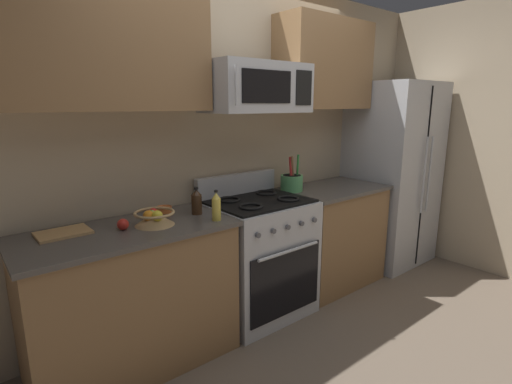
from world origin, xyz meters
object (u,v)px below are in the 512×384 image
at_px(apple_loose, 123,224).
at_px(cutting_board, 63,233).
at_px(bottle_soy, 197,202).
at_px(bottle_oil, 216,207).
at_px(refrigerator, 392,174).
at_px(prep_bowl, 164,209).
at_px(microwave, 256,88).
at_px(range_oven, 259,256).
at_px(fruit_basket, 154,217).
at_px(utensil_crock, 292,182).

distance_m(apple_loose, cutting_board, 0.33).
bearing_deg(bottle_soy, bottle_oil, -83.16).
bearing_deg(apple_loose, refrigerator, -0.20).
relative_size(apple_loose, prep_bowl, 0.62).
height_order(microwave, prep_bowl, microwave).
height_order(range_oven, microwave, microwave).
relative_size(refrigerator, bottle_oil, 9.33).
bearing_deg(fruit_basket, utensil_crock, 6.92).
bearing_deg(bottle_oil, refrigerator, 4.34).
xyz_separation_m(fruit_basket, prep_bowl, (0.17, 0.23, -0.03)).
xyz_separation_m(range_oven, apple_loose, (-1.05, -0.01, 0.47)).
distance_m(range_oven, cutting_board, 1.42).
relative_size(microwave, fruit_basket, 3.12).
distance_m(range_oven, apple_loose, 1.15).
bearing_deg(utensil_crock, bottle_oil, -162.07).
bearing_deg(prep_bowl, range_oven, -15.52).
bearing_deg(bottle_oil, range_oven, 20.57).
bearing_deg(cutting_board, utensil_crock, -0.19).
height_order(microwave, bottle_oil, microwave).
distance_m(refrigerator, bottle_oil, 2.30).
bearing_deg(bottle_soy, range_oven, -1.40).
bearing_deg(bottle_oil, microwave, 23.20).
bearing_deg(bottle_soy, utensil_crock, 6.43).
bearing_deg(bottle_oil, fruit_basket, 156.30).
bearing_deg(fruit_basket, bottle_oil, -23.70).
relative_size(range_oven, cutting_board, 3.84).
relative_size(refrigerator, prep_bowl, 16.73).
bearing_deg(range_oven, bottle_soy, 178.60).
relative_size(fruit_basket, apple_loose, 3.62).
bearing_deg(refrigerator, cutting_board, 177.26).
distance_m(fruit_basket, bottle_oil, 0.39).
bearing_deg(bottle_oil, bottle_soy, 96.84).
bearing_deg(prep_bowl, cutting_board, -174.88).
height_order(fruit_basket, apple_loose, fruit_basket).
relative_size(apple_loose, bottle_soy, 0.37).
bearing_deg(fruit_basket, range_oven, 2.37).
height_order(bottle_soy, prep_bowl, bottle_soy).
bearing_deg(apple_loose, bottle_oil, -18.78).
xyz_separation_m(fruit_basket, bottle_oil, (0.35, -0.16, 0.04)).
bearing_deg(refrigerator, microwave, 178.57).
relative_size(range_oven, fruit_basket, 4.39).
height_order(range_oven, bottle_oil, bottle_oil).
relative_size(cutting_board, bottle_oil, 1.43).
relative_size(apple_loose, cutting_board, 0.24).
relative_size(microwave, prep_bowl, 7.00).
bearing_deg(utensil_crock, range_oven, -165.00).
xyz_separation_m(utensil_crock, bottle_oil, (-0.98, -0.32, 0.01)).
xyz_separation_m(fruit_basket, bottle_soy, (0.33, 0.05, 0.03)).
relative_size(bottle_soy, prep_bowl, 1.68).
relative_size(refrigerator, microwave, 2.39).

